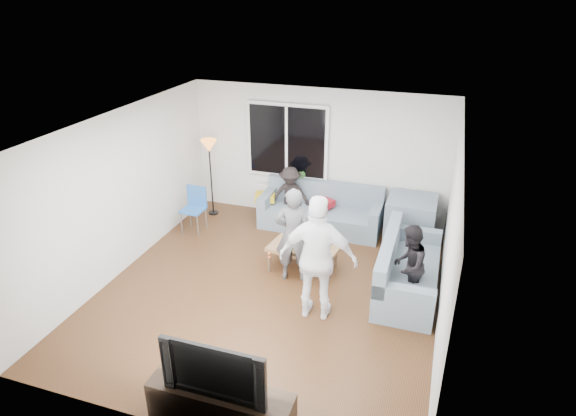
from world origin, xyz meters
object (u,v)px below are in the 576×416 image
(spectator_right, at_px, (409,265))
(spectator_back, at_px, (290,196))
(sofa_right_section, at_px, (410,266))
(side_chair, at_px, (193,210))
(coffee_table, at_px, (303,258))
(player_left, at_px, (293,235))
(sofa_back_section, at_px, (321,208))
(tv_console, at_px, (221,405))
(player_right, at_px, (318,259))
(television, at_px, (218,365))
(floor_lamp, at_px, (211,178))

(spectator_right, bearing_deg, spectator_back, -119.71)
(sofa_right_section, bearing_deg, side_chair, 79.73)
(coffee_table, bearing_deg, player_left, -101.80)
(sofa_back_section, xyz_separation_m, tv_console, (0.15, -4.77, -0.20))
(player_right, relative_size, television, 1.60)
(television, bearing_deg, sofa_right_section, 62.36)
(player_left, bearing_deg, television, 78.58)
(sofa_right_section, xyz_separation_m, player_right, (-1.17, -1.04, 0.50))
(player_left, bearing_deg, sofa_right_section, 173.87)
(player_left, xyz_separation_m, television, (0.12, -2.94, -0.01))
(side_chair, bearing_deg, sofa_back_section, 22.56)
(side_chair, bearing_deg, player_left, -21.39)
(coffee_table, bearing_deg, floor_lamp, 147.97)
(player_left, relative_size, spectator_back, 1.34)
(sofa_right_section, relative_size, tv_console, 1.25)
(coffee_table, height_order, spectator_right, spectator_right)
(side_chair, height_order, player_right, player_right)
(sofa_back_section, height_order, coffee_table, sofa_back_section)
(coffee_table, height_order, player_right, player_right)
(floor_lamp, distance_m, player_right, 3.89)
(sofa_right_section, distance_m, side_chair, 4.14)
(sofa_back_section, distance_m, spectator_back, 0.64)
(coffee_table, height_order, side_chair, side_chair)
(side_chair, distance_m, player_left, 2.51)
(tv_console, xyz_separation_m, television, (0.00, 0.00, 0.55))
(floor_lamp, bearing_deg, tv_console, -63.00)
(spectator_back, bearing_deg, sofa_right_section, -49.98)
(player_left, relative_size, player_right, 0.85)
(coffee_table, bearing_deg, television, -89.06)
(coffee_table, height_order, television, television)
(sofa_back_section, relative_size, television, 2.00)
(coffee_table, relative_size, tv_console, 0.69)
(sofa_right_section, height_order, spectator_right, spectator_right)
(floor_lamp, relative_size, tv_console, 0.97)
(coffee_table, relative_size, player_right, 0.60)
(sofa_right_section, relative_size, side_chair, 2.33)
(sofa_back_section, relative_size, player_left, 1.47)
(tv_console, bearing_deg, player_left, 92.34)
(sofa_right_section, xyz_separation_m, spectator_back, (-2.44, 1.63, 0.16))
(sofa_right_section, height_order, player_right, player_right)
(sofa_right_section, bearing_deg, player_left, 97.63)
(player_right, relative_size, spectator_right, 1.48)
(player_left, height_order, tv_console, player_left)
(coffee_table, bearing_deg, spectator_back, 114.96)
(coffee_table, xyz_separation_m, tv_console, (0.05, -3.25, 0.02))
(spectator_right, relative_size, spectator_back, 1.07)
(player_right, distance_m, spectator_right, 1.40)
(coffee_table, bearing_deg, tv_console, -89.06)
(tv_console, bearing_deg, floor_lamp, 117.00)
(spectator_back, bearing_deg, tv_console, -97.10)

